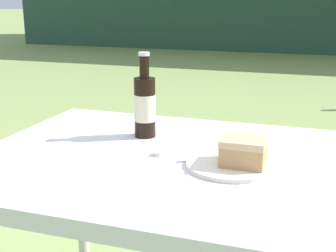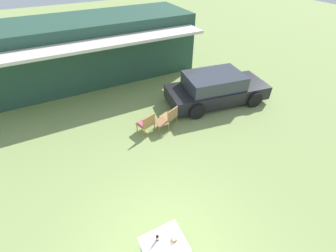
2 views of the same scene
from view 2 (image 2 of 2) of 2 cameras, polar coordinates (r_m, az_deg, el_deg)
name	(u,v)px [view 2 (image 2 of 2)]	position (r m, az deg, el deg)	size (l,w,h in m)	color
cabin_building	(71,52)	(12.38, -23.32, 16.88)	(11.94, 4.49, 2.89)	#284C3D
parked_car	(216,88)	(10.11, 12.03, 9.31)	(4.56, 2.49, 1.34)	black
wicker_chair_cushioned	(146,122)	(8.30, -5.51, 0.90)	(0.68, 0.63, 0.78)	#B2844C
wicker_chair_plain	(170,116)	(8.60, 0.50, 2.68)	(0.70, 0.66, 0.78)	#B2844C
garden_side_table	(161,123)	(8.37, -1.76, 0.87)	(0.43, 0.50, 0.41)	#996B42
patio_table	(164,246)	(5.32, -0.98, -28.08)	(0.91, 0.76, 0.71)	silver
cake_on_plate	(174,240)	(5.27, 1.46, -26.89)	(0.22, 0.22, 0.07)	silver
cola_bottle_near	(157,238)	(5.22, -2.72, -26.46)	(0.06, 0.06, 0.24)	black
fork	(170,241)	(5.28, 0.59, -27.14)	(0.15, 0.08, 0.01)	silver
loose_bottle_cap	(164,244)	(5.26, -0.95, -27.71)	(0.03, 0.03, 0.01)	silver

